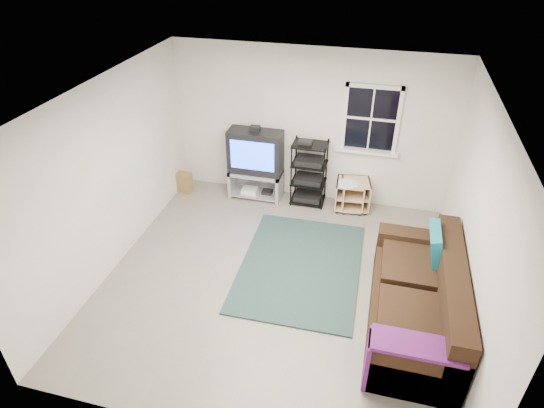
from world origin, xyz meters
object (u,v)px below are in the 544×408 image
(tv_unit, at_px, (256,159))
(sofa, at_px, (418,303))
(av_rack, at_px, (309,177))
(side_table_right, at_px, (350,192))
(side_table_left, at_px, (355,193))

(tv_unit, xyz_separation_m, sofa, (2.70, -2.41, -0.37))
(tv_unit, relative_size, av_rack, 1.16)
(tv_unit, distance_m, side_table_right, 1.69)
(side_table_left, xyz_separation_m, side_table_right, (-0.08, -0.02, 0.02))
(side_table_right, bearing_deg, sofa, -66.40)
(side_table_right, distance_m, sofa, 2.66)
(sofa, bearing_deg, tv_unit, 138.17)
(av_rack, bearing_deg, side_table_left, 1.36)
(av_rack, bearing_deg, side_table_right, -0.12)
(tv_unit, bearing_deg, sofa, -41.83)
(sofa, bearing_deg, side_table_left, 111.74)
(side_table_right, xyz_separation_m, sofa, (1.06, -2.43, 0.06))
(tv_unit, xyz_separation_m, side_table_right, (1.63, 0.02, -0.43))
(side_table_left, bearing_deg, tv_unit, -178.65)
(side_table_left, height_order, sofa, sofa)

